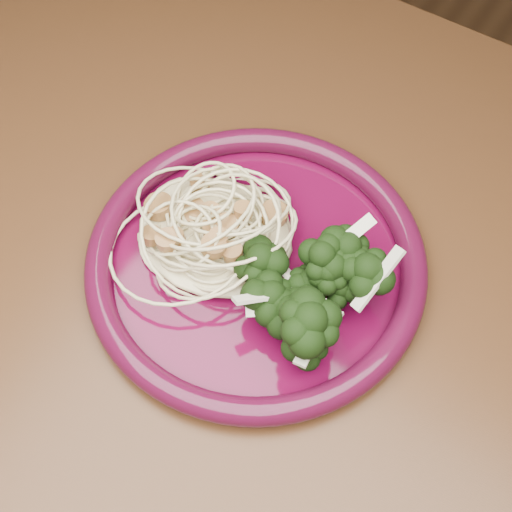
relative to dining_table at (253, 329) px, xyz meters
The scene contains 6 objects.
dining_table is the anchor object (origin of this frame).
dinner_plate 0.11m from the dining_table, 109.16° to the left, with size 0.31×0.31×0.02m.
spaghetti_pile 0.13m from the dining_table, 164.90° to the left, with size 0.14×0.12×0.03m, color beige.
scallop_cluster 0.16m from the dining_table, 164.90° to the left, with size 0.12×0.12×0.04m, color #A37643, non-canonical shape.
broccoli_pile 0.14m from the dining_table, ahead, with size 0.09×0.15×0.05m, color black.
onion_garnish 0.17m from the dining_table, ahead, with size 0.07×0.10×0.05m, color beige, non-canonical shape.
Camera 1 is at (0.17, -0.26, 1.29)m, focal length 50.00 mm.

